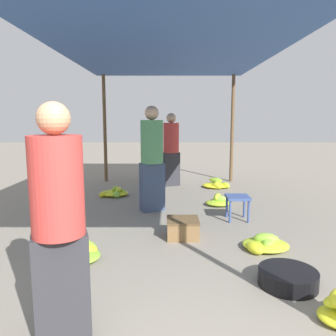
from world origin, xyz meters
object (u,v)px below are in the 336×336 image
at_px(stool, 237,200).
at_px(shopper_walking_far, 151,157).
at_px(basin_black, 287,278).
at_px(banana_pile_left_1, 114,193).
at_px(banana_pile_right_0, 219,201).
at_px(crate_near, 182,228).
at_px(shopper_walking_mid, 170,148).
at_px(vendor_foreground, 58,222).
at_px(banana_pile_right_2, 216,185).
at_px(banana_pile_left_0, 76,254).
at_px(banana_pile_right_3, 264,243).

relative_size(stool, shopper_walking_far, 0.22).
height_order(basin_black, banana_pile_left_1, banana_pile_left_1).
height_order(banana_pile_right_0, crate_near, crate_near).
height_order(banana_pile_left_1, crate_near, crate_near).
height_order(banana_pile_right_0, shopper_walking_mid, shopper_walking_mid).
distance_m(crate_near, shopper_walking_mid, 3.41).
distance_m(basin_black, banana_pile_left_1, 4.15).
bearing_deg(crate_near, banana_pile_right_0, 65.28).
xyz_separation_m(vendor_foreground, banana_pile_right_2, (1.80, 5.04, -0.77)).
relative_size(stool, banana_pile_left_1, 0.62).
xyz_separation_m(vendor_foreground, banana_pile_left_0, (-0.27, 1.31, -0.78)).
xyz_separation_m(basin_black, shopper_walking_mid, (-1.03, 4.57, 0.78)).
bearing_deg(basin_black, stool, 91.48).
relative_size(basin_black, banana_pile_right_0, 1.00).
height_order(stool, shopper_walking_far, shopper_walking_far).
xyz_separation_m(vendor_foreground, banana_pile_left_1, (-0.34, 4.27, -0.78)).
bearing_deg(banana_pile_right_3, basin_black, -92.81).
height_order(vendor_foreground, banana_pile_right_2, vendor_foreground).
bearing_deg(crate_near, vendor_foreground, -114.78).
relative_size(crate_near, shopper_walking_far, 0.24).
xyz_separation_m(stool, shopper_walking_mid, (-0.98, 2.60, 0.55)).
bearing_deg(shopper_walking_mid, banana_pile_left_1, -137.70).
distance_m(banana_pile_left_0, banana_pile_right_0, 2.94).
distance_m(basin_black, banana_pile_right_0, 2.82).
xyz_separation_m(banana_pile_right_3, shopper_walking_mid, (-1.07, 3.71, 0.79)).
relative_size(stool, banana_pile_left_0, 0.59).
bearing_deg(banana_pile_right_0, vendor_foreground, -114.75).
xyz_separation_m(stool, crate_near, (-0.86, -0.73, -0.18)).
relative_size(banana_pile_right_2, shopper_walking_far, 0.35).
xyz_separation_m(banana_pile_left_1, crate_near, (1.25, -2.30, 0.05)).
height_order(basin_black, banana_pile_right_2, banana_pile_right_2).
bearing_deg(banana_pile_left_0, banana_pile_right_0, 49.60).
bearing_deg(shopper_walking_mid, stool, -69.42).
bearing_deg(stool, shopper_walking_far, 158.50).
distance_m(banana_pile_right_3, crate_near, 1.02).
bearing_deg(banana_pile_left_0, banana_pile_left_1, 91.29).
bearing_deg(basin_black, vendor_foreground, -158.09).
bearing_deg(shopper_walking_mid, crate_near, -87.94).
relative_size(banana_pile_left_1, crate_near, 1.44).
height_order(vendor_foreground, shopper_walking_far, shopper_walking_far).
height_order(banana_pile_right_3, shopper_walking_far, shopper_walking_far).
bearing_deg(crate_near, shopper_walking_mid, 92.06).
relative_size(banana_pile_left_1, banana_pile_right_0, 1.12).
bearing_deg(stool, banana_pile_left_1, 143.30).
distance_m(banana_pile_left_0, banana_pile_right_2, 4.26).
distance_m(banana_pile_left_0, banana_pile_left_1, 2.96).
bearing_deg(basin_black, banana_pile_right_2, 90.24).
bearing_deg(stool, banana_pile_right_0, 98.80).
bearing_deg(banana_pile_right_2, stool, -90.80).
xyz_separation_m(stool, banana_pile_left_0, (-2.04, -1.39, -0.24)).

